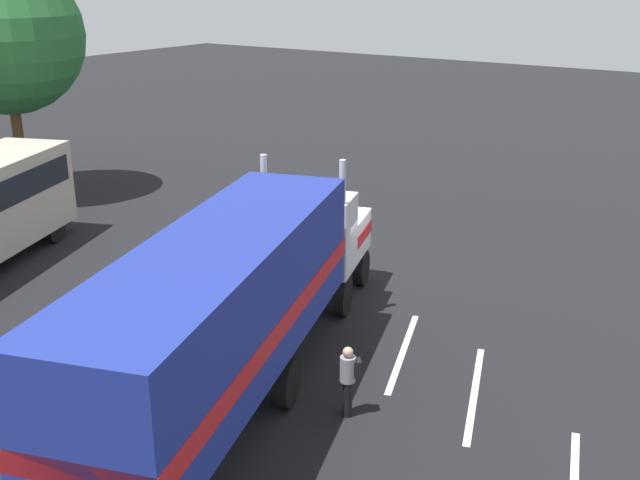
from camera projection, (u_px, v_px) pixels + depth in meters
ground_plane at (341, 289)px, 23.34m from camera, size 120.00×120.00×0.00m
lane_stripe_near at (403, 352)px, 19.51m from camera, size 4.21×1.59×0.01m
lane_stripe_mid at (474, 393)px, 17.62m from camera, size 4.21×1.60×0.01m
semi_truck at (239, 294)px, 16.69m from camera, size 14.21×6.89×4.50m
person_bystander at (349, 378)px, 16.48m from camera, size 0.45×0.47×1.63m
tree_left at (5, 36)px, 30.96m from camera, size 6.33×6.33×9.84m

